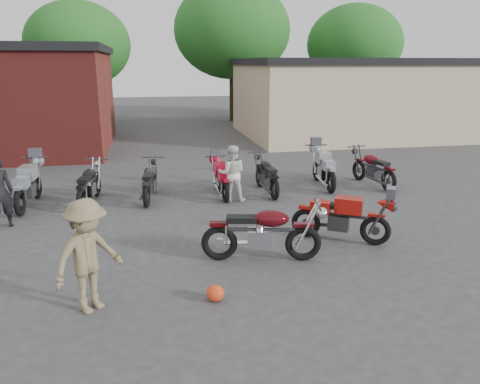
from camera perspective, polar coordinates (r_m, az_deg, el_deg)
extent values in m
plane|color=#363639|center=(8.34, -0.64, -9.92)|extent=(90.00, 90.00, 0.00)
cube|color=tan|center=(24.55, 12.70, 10.86)|extent=(10.00, 8.00, 3.50)
ellipsoid|color=red|center=(7.42, -3.03, -12.21)|extent=(0.32, 0.32, 0.26)
imported|color=silver|center=(12.35, -1.01, 2.27)|extent=(0.81, 0.68, 1.51)
imported|color=olive|center=(7.21, -18.07, -7.44)|extent=(1.27, 1.21, 1.73)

